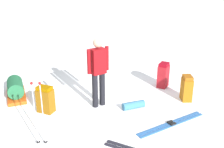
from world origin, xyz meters
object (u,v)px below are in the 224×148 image
at_px(backpack_bright, 187,88).
at_px(thermos_bottle, 49,83).
at_px(backpack_large_dark, 45,100).
at_px(backpack_small_spare, 163,75).
at_px(gear_sled, 16,89).
at_px(ski_poles_planted_near, 39,111).
at_px(skier_standing, 98,69).
at_px(sleeping_mat_rolled, 134,105).
at_px(ski_pair_near, 171,124).

height_order(backpack_bright, thermos_bottle, backpack_bright).
relative_size(backpack_large_dark, thermos_bottle, 2.47).
bearing_deg(thermos_bottle, backpack_bright, -176.15).
bearing_deg(backpack_small_spare, backpack_bright, 134.27).
distance_m(backpack_small_spare, gear_sled, 4.02).
xyz_separation_m(backpack_small_spare, gear_sled, (3.62, 1.75, -0.12)).
bearing_deg(ski_poles_planted_near, thermos_bottle, -64.07).
bearing_deg(gear_sled, skier_standing, -175.83).
xyz_separation_m(backpack_large_dark, sleeping_mat_rolled, (-1.95, -0.72, -0.22)).
xyz_separation_m(sleeping_mat_rolled, thermos_bottle, (2.59, -0.58, 0.04)).
height_order(ski_poles_planted_near, gear_sled, ski_poles_planted_near).
relative_size(sleeping_mat_rolled, thermos_bottle, 2.12).
xyz_separation_m(skier_standing, ski_poles_planted_near, (0.53, 1.82, -0.23)).
bearing_deg(thermos_bottle, backpack_large_dark, 116.27).
distance_m(backpack_bright, gear_sled, 4.41).
bearing_deg(thermos_bottle, ski_poles_planted_near, 115.93).
distance_m(ski_pair_near, backpack_bright, 1.36).
distance_m(backpack_large_dark, sleeping_mat_rolled, 2.09).
distance_m(gear_sled, sleeping_mat_rolled, 3.10).
bearing_deg(skier_standing, backpack_large_dark, 30.43).
height_order(backpack_small_spare, thermos_bottle, backpack_small_spare).
relative_size(backpack_small_spare, ski_poles_planted_near, 0.54).
distance_m(skier_standing, backpack_bright, 2.32).
bearing_deg(backpack_small_spare, sleeping_mat_rolled, 70.81).
height_order(skier_standing, backpack_large_dark, skier_standing).
bearing_deg(ski_poles_planted_near, sleeping_mat_rolled, -126.03).
bearing_deg(sleeping_mat_rolled, ski_pair_near, 153.41).
bearing_deg(sleeping_mat_rolled, thermos_bottle, -12.55).
bearing_deg(gear_sled, backpack_large_dark, 157.32).
height_order(backpack_large_dark, sleeping_mat_rolled, backpack_large_dark).
bearing_deg(skier_standing, backpack_small_spare, -130.97).
height_order(ski_poles_planted_near, thermos_bottle, ski_poles_planted_near).
bearing_deg(skier_standing, gear_sled, 4.17).
xyz_separation_m(ski_pair_near, backpack_large_dark, (2.89, 0.25, 0.30)).
distance_m(ski_pair_near, thermos_bottle, 3.68).
distance_m(backpack_bright, ski_poles_planted_near, 3.77).
distance_m(ski_pair_near, ski_poles_planted_near, 2.82).
relative_size(ski_pair_near, gear_sled, 1.29).
height_order(skier_standing, sleeping_mat_rolled, skier_standing).
bearing_deg(backpack_small_spare, backpack_large_dark, 42.06).
bearing_deg(backpack_large_dark, backpack_bright, -153.68).
bearing_deg(backpack_large_dark, gear_sled, -22.68).
bearing_deg(ski_pair_near, backpack_small_spare, -78.19).
bearing_deg(thermos_bottle, backpack_small_spare, -163.31).
xyz_separation_m(ski_pair_near, thermos_bottle, (3.53, -1.05, 0.12)).
bearing_deg(thermos_bottle, sleeping_mat_rolled, 167.45).
relative_size(backpack_bright, thermos_bottle, 2.55).
bearing_deg(ski_poles_planted_near, gear_sled, -44.14).
relative_size(gear_sled, thermos_bottle, 4.31).
relative_size(ski_poles_planted_near, gear_sled, 1.17).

